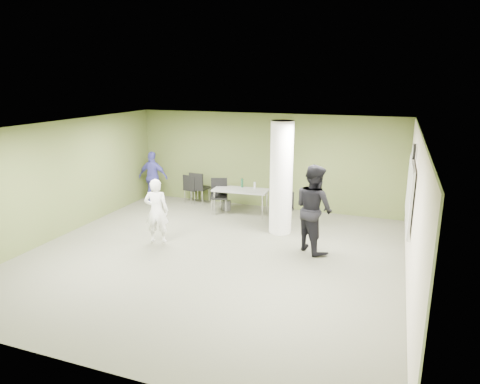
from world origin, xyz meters
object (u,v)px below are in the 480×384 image
at_px(folding_table, 241,191).
at_px(man_blue, 153,177).
at_px(chair_back_left, 191,187).
at_px(man_black, 314,209).
at_px(woman_white, 156,211).

height_order(folding_table, man_blue, man_blue).
xyz_separation_m(chair_back_left, man_black, (4.25, -2.49, 0.46)).
bearing_deg(chair_back_left, man_blue, 25.87).
bearing_deg(chair_back_left, man_black, 159.61).
bearing_deg(chair_back_left, folding_table, 173.30).
height_order(folding_table, chair_back_left, folding_table).
height_order(chair_back_left, man_blue, man_blue).
relative_size(folding_table, man_blue, 0.99).
relative_size(chair_back_left, woman_white, 0.59).
height_order(woman_white, man_black, man_black).
distance_m(woman_white, man_black, 3.62).
relative_size(man_black, man_blue, 1.23).
height_order(folding_table, woman_white, woman_white).
bearing_deg(man_black, folding_table, 3.13).
bearing_deg(woman_white, chair_back_left, -94.91).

